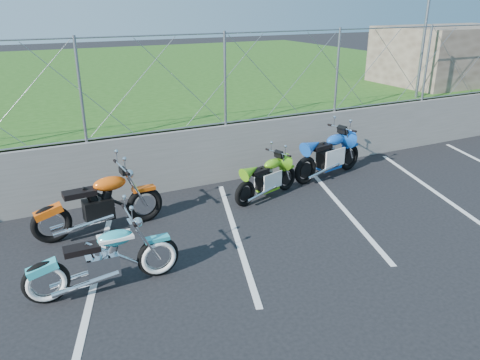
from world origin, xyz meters
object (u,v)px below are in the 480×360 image
sportbike_green (267,179)px  naked_orange (101,206)px  sportbike_blue (329,157)px  cruiser_turquoise (106,261)px

sportbike_green → naked_orange: bearing=163.3°
sportbike_green → sportbike_blue: 1.98m
cruiser_turquoise → naked_orange: 1.87m
naked_orange → sportbike_blue: bearing=1.6°
cruiser_turquoise → sportbike_blue: bearing=23.2°
naked_orange → sportbike_green: bearing=-3.2°
cruiser_turquoise → sportbike_blue: 6.09m
cruiser_turquoise → naked_orange: (0.31, 1.85, 0.06)m
cruiser_turquoise → sportbike_green: cruiser_turquoise is taller
sportbike_green → sportbike_blue: sportbike_blue is taller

